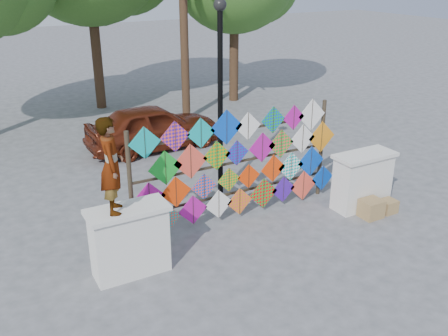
{
  "coord_description": "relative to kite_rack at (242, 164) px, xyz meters",
  "views": [
    {
      "loc": [
        -4.92,
        -7.59,
        5.1
      ],
      "look_at": [
        -0.38,
        0.6,
        1.27
      ],
      "focal_mm": 40.0,
      "sensor_mm": 36.0,
      "label": 1
    }
  ],
  "objects": [
    {
      "name": "ground",
      "position": [
        -0.12,
        -0.73,
        -1.22
      ],
      "size": [
        80.0,
        80.0,
        0.0
      ],
      "primitive_type": "plane",
      "color": "gray",
      "rests_on": "ground"
    },
    {
      "name": "parapet_right",
      "position": [
        2.58,
        -0.93,
        -0.57
      ],
      "size": [
        1.4,
        0.65,
        1.28
      ],
      "color": "white",
      "rests_on": "ground"
    },
    {
      "name": "vendor_woman",
      "position": [
        -3.02,
        -0.93,
        0.87
      ],
      "size": [
        0.55,
        0.69,
        1.63
      ],
      "primitive_type": "imported",
      "rotation": [
        0.0,
        0.0,
        1.27
      ],
      "color": "#99999E",
      "rests_on": "parapet_left"
    },
    {
      "name": "kite_rack",
      "position": [
        0.0,
        0.0,
        0.0
      ],
      "size": [
        4.92,
        0.24,
        2.44
      ],
      "color": "#33291C",
      "rests_on": "ground"
    },
    {
      "name": "lamppost",
      "position": [
        0.18,
        1.27,
        1.47
      ],
      "size": [
        0.28,
        0.28,
        4.46
      ],
      "color": "black",
      "rests_on": "ground"
    },
    {
      "name": "cardboard_box_far",
      "position": [
        2.92,
        -1.44,
        -1.08
      ],
      "size": [
        0.35,
        0.32,
        0.29
      ],
      "primitive_type": "cube",
      "color": "olive",
      "rests_on": "ground"
    },
    {
      "name": "parapet_left",
      "position": [
        -2.82,
        -0.93,
        -0.57
      ],
      "size": [
        1.4,
        0.65,
        1.28
      ],
      "color": "white",
      "rests_on": "ground"
    },
    {
      "name": "sedan",
      "position": [
        -0.07,
        4.96,
        -0.55
      ],
      "size": [
        3.98,
        1.7,
        1.34
      ],
      "primitive_type": "imported",
      "rotation": [
        0.0,
        0.0,
        1.6
      ],
      "color": "#5D2010",
      "rests_on": "ground"
    },
    {
      "name": "cardboard_box_near",
      "position": [
        2.42,
        -1.42,
        -1.02
      ],
      "size": [
        0.46,
        0.4,
        0.4
      ],
      "primitive_type": "cube",
      "color": "olive",
      "rests_on": "ground"
    }
  ]
}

